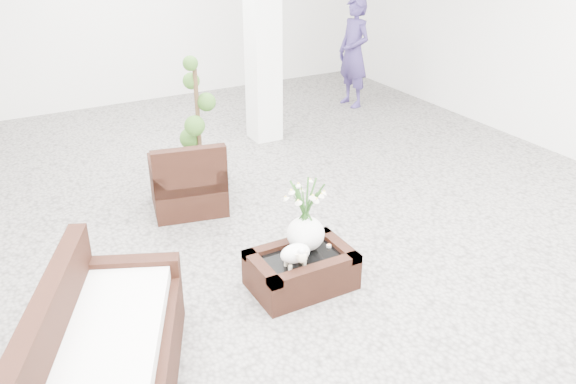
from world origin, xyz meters
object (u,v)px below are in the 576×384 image
armchair (187,173)px  loveseat (111,341)px  coffee_table (301,271)px  topiary (198,123)px

armchair → loveseat: (-1.44, -2.46, 0.04)m
coffee_table → loveseat: loveseat is taller
loveseat → topiary: size_ratio=1.09×
coffee_table → armchair: bearing=99.8°
armchair → loveseat: size_ratio=0.49×
coffee_table → loveseat: (-1.78, -0.49, 0.30)m
coffee_table → topiary: topiary is taller
armchair → topiary: bearing=-112.3°
loveseat → topiary: bearing=-7.4°
armchair → topiary: size_ratio=0.54×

